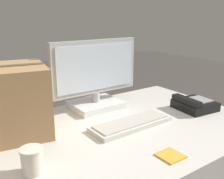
{
  "coord_description": "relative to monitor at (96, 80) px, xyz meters",
  "views": [
    {
      "loc": [
        -0.5,
        -0.94,
        1.27
      ],
      "look_at": [
        0.26,
        0.14,
        0.88
      ],
      "focal_mm": 42.0,
      "sensor_mm": 36.0,
      "label": 1
    }
  ],
  "objects": [
    {
      "name": "cardboard_box",
      "position": [
        -0.52,
        -0.07,
        -0.01
      ],
      "size": [
        0.43,
        0.38,
        0.32
      ],
      "rotation": [
        0.0,
        0.0,
        -0.18
      ],
      "color": "#9E754C",
      "rests_on": "office_desk"
    },
    {
      "name": "keyboard",
      "position": [
        0.0,
        -0.32,
        -0.16
      ],
      "size": [
        0.43,
        0.16,
        0.03
      ],
      "rotation": [
        0.0,
        0.0,
        0.02
      ],
      "color": "beige",
      "rests_on": "office_desk"
    },
    {
      "name": "monitor",
      "position": [
        0.0,
        0.0,
        0.0
      ],
      "size": [
        0.54,
        0.23,
        0.4
      ],
      "color": "white",
      "rests_on": "office_desk"
    },
    {
      "name": "sticky_note_pad",
      "position": [
        -0.05,
        -0.64,
        -0.17
      ],
      "size": [
        0.09,
        0.09,
        0.01
      ],
      "color": "gold",
      "rests_on": "office_desk"
    },
    {
      "name": "paper_cup_right",
      "position": [
        -0.53,
        -0.43,
        -0.12
      ],
      "size": [
        0.08,
        0.08,
        0.09
      ],
      "color": "beige",
      "rests_on": "office_desk"
    },
    {
      "name": "desk_phone",
      "position": [
        0.45,
        -0.35,
        -0.14
      ],
      "size": [
        0.22,
        0.22,
        0.08
      ],
      "rotation": [
        0.0,
        0.0,
        -0.1
      ],
      "color": "black",
      "rests_on": "office_desk"
    }
  ]
}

